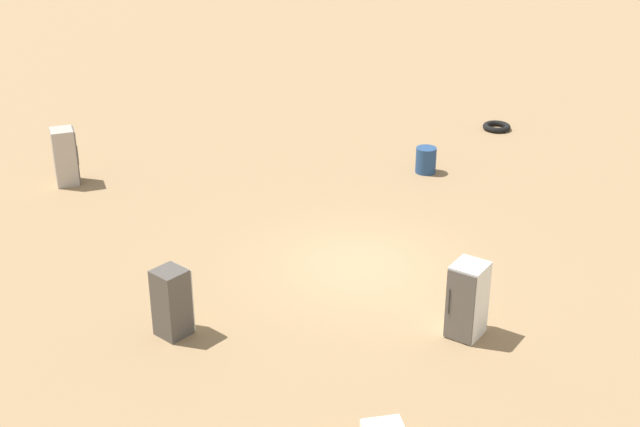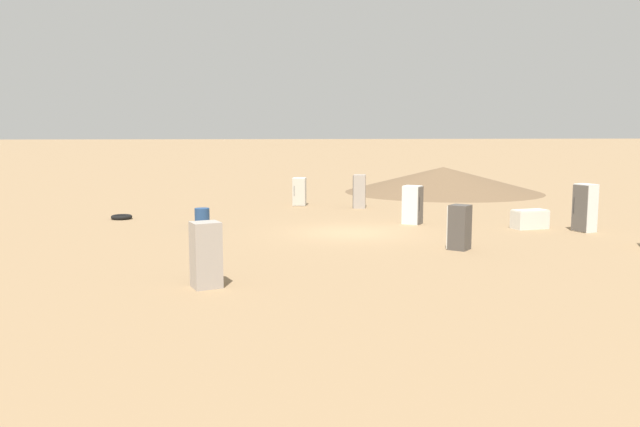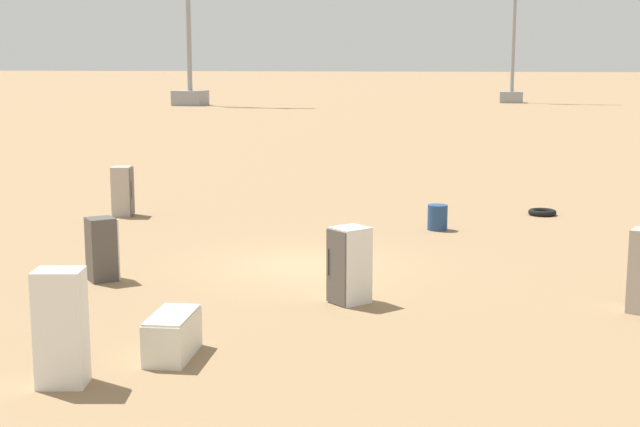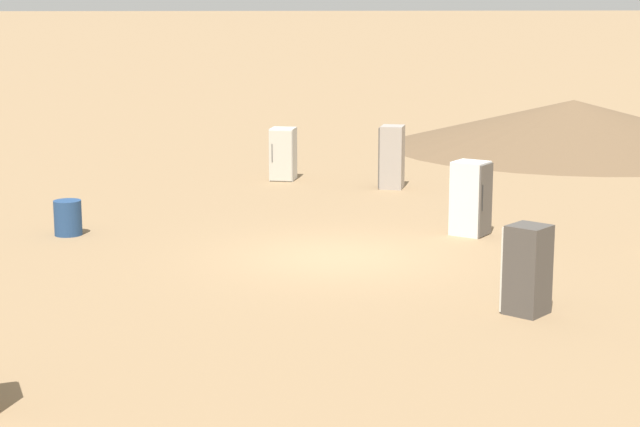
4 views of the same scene
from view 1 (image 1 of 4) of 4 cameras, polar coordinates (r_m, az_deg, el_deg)
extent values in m
plane|color=#937551|center=(21.79, 2.53, -3.33)|extent=(1000.00, 1000.00, 0.00)
cube|color=#A89E93|center=(27.12, -16.03, 3.52)|extent=(0.78, 0.84, 1.69)
cube|color=#56514C|center=(27.14, -15.34, 3.62)|extent=(0.21, 0.66, 1.62)
cylinder|color=#2D2D2D|center=(26.88, -15.24, 3.62)|extent=(0.02, 0.02, 0.59)
cube|color=white|center=(18.94, 9.43, -5.47)|extent=(0.97, 0.98, 1.67)
cube|color=#56514C|center=(18.64, 8.93, -5.97)|extent=(0.52, 0.44, 1.60)
cylinder|color=#2D2D2D|center=(18.66, 8.26, -5.59)|extent=(0.02, 0.02, 0.58)
cube|color=#4C4742|center=(18.99, -9.48, -5.65)|extent=(0.88, 0.88, 1.52)
cube|color=silver|center=(19.16, -8.73, -5.28)|extent=(0.44, 0.46, 1.46)
cylinder|color=#2D2D2D|center=(18.99, -8.24, -5.28)|extent=(0.02, 0.02, 0.53)
torus|color=black|center=(31.37, 11.24, 5.47)|extent=(0.95, 0.95, 0.19)
cylinder|color=navy|center=(27.23, 6.79, 3.42)|extent=(0.62, 0.62, 0.79)
camera|label=2|loc=(33.47, -44.42, 6.78)|focal=35.00mm
camera|label=3|loc=(10.14, 87.06, -32.87)|focal=50.00mm
camera|label=4|loc=(28.99, -45.28, 7.49)|focal=60.00mm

